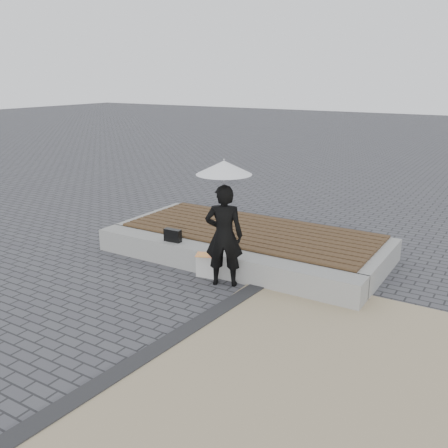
{
  "coord_description": "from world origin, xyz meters",
  "views": [
    {
      "loc": [
        4.23,
        -5.04,
        3.2
      ],
      "look_at": [
        0.36,
        1.23,
        1.0
      ],
      "focal_mm": 40.14,
      "sensor_mm": 36.0,
      "label": 1
    }
  ],
  "objects_px": {
    "woman": "(224,236)",
    "handbag": "(173,235)",
    "canvas_tote": "(208,265)",
    "parasol": "(224,168)",
    "seating_ledge": "(217,261)"
  },
  "relations": [
    {
      "from": "woman",
      "to": "handbag",
      "type": "height_order",
      "value": "woman"
    },
    {
      "from": "handbag",
      "to": "canvas_tote",
      "type": "distance_m",
      "value": 0.95
    },
    {
      "from": "parasol",
      "to": "canvas_tote",
      "type": "xyz_separation_m",
      "value": [
        -0.38,
        0.12,
        -1.68
      ]
    },
    {
      "from": "seating_ledge",
      "to": "canvas_tote",
      "type": "relative_size",
      "value": 12.65
    },
    {
      "from": "seating_ledge",
      "to": "woman",
      "type": "distance_m",
      "value": 0.8
    },
    {
      "from": "seating_ledge",
      "to": "canvas_tote",
      "type": "xyz_separation_m",
      "value": [
        -0.02,
        -0.25,
        -0.0
      ]
    },
    {
      "from": "parasol",
      "to": "handbag",
      "type": "relative_size",
      "value": 3.42
    },
    {
      "from": "woman",
      "to": "canvas_tote",
      "type": "xyz_separation_m",
      "value": [
        -0.38,
        0.12,
        -0.61
      ]
    },
    {
      "from": "parasol",
      "to": "handbag",
      "type": "bearing_deg",
      "value": 165.21
    },
    {
      "from": "woman",
      "to": "parasol",
      "type": "distance_m",
      "value": 1.07
    },
    {
      "from": "woman",
      "to": "canvas_tote",
      "type": "bearing_deg",
      "value": -42.54
    },
    {
      "from": "parasol",
      "to": "canvas_tote",
      "type": "relative_size",
      "value": 2.73
    },
    {
      "from": "canvas_tote",
      "to": "seating_ledge",
      "type": "bearing_deg",
      "value": 78.65
    },
    {
      "from": "woman",
      "to": "parasol",
      "type": "relative_size",
      "value": 1.5
    },
    {
      "from": "parasol",
      "to": "seating_ledge",
      "type": "bearing_deg",
      "value": 134.52
    }
  ]
}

